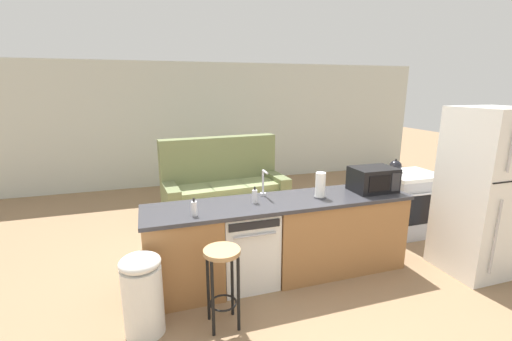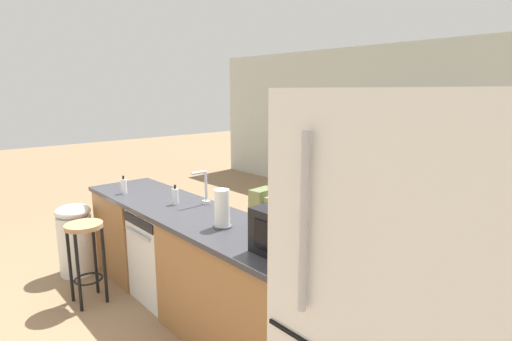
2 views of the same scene
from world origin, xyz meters
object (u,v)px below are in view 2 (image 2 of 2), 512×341
object	(u,v)px
paper_towel_roll	(222,209)
bar_stool	(85,246)
microwave	(298,233)
soap_bottle	(175,196)
kettle	(501,256)
dish_soap_bottle	(124,186)
trash_bin	(75,239)
couch	(338,214)
dishwasher	(171,253)

from	to	relation	value
paper_towel_roll	bar_stool	bearing A→B (deg)	-154.83
microwave	soap_bottle	xyz separation A→B (m)	(-1.45, 0.01, -0.07)
microwave	kettle	size ratio (longest dim) A/B	2.44
dish_soap_bottle	bar_stool	size ratio (longest dim) A/B	0.24
soap_bottle	trash_bin	world-z (taller)	soap_bottle
paper_towel_roll	microwave	bearing A→B (deg)	2.69
microwave	trash_bin	size ratio (longest dim) A/B	0.68
dish_soap_bottle	couch	size ratio (longest dim) A/B	0.09
kettle	trash_bin	bearing A→B (deg)	-161.36
dishwasher	dish_soap_bottle	xyz separation A→B (m)	(-0.56, -0.17, 0.55)
paper_towel_roll	trash_bin	size ratio (longest dim) A/B	0.38
soap_bottle	kettle	xyz separation A→B (m)	(2.34, 0.67, 0.01)
microwave	bar_stool	world-z (taller)	microwave
microwave	soap_bottle	distance (m)	1.45
bar_stool	trash_bin	world-z (taller)	same
trash_bin	soap_bottle	bearing A→B (deg)	23.83
dish_soap_bottle	bar_stool	xyz separation A→B (m)	(0.16, -0.45, -0.44)
dish_soap_bottle	couch	distance (m)	2.54
couch	dish_soap_bottle	bearing A→B (deg)	-108.77
soap_bottle	trash_bin	bearing A→B (deg)	-156.17
dish_soap_bottle	trash_bin	bearing A→B (deg)	-146.51
soap_bottle	trash_bin	distance (m)	1.41
dish_soap_bottle	kettle	xyz separation A→B (m)	(2.99, 0.84, 0.01)
paper_towel_roll	dish_soap_bottle	distance (m)	1.41
dishwasher	dish_soap_bottle	size ratio (longest dim) A/B	4.77
microwave	dish_soap_bottle	world-z (taller)	microwave
dishwasher	soap_bottle	world-z (taller)	soap_bottle
trash_bin	couch	size ratio (longest dim) A/B	0.36
dishwasher	trash_bin	world-z (taller)	dishwasher
dishwasher	bar_stool	world-z (taller)	dishwasher
dish_soap_bottle	kettle	bearing A→B (deg)	15.75
dishwasher	dish_soap_bottle	distance (m)	0.80
dishwasher	dish_soap_bottle	world-z (taller)	dish_soap_bottle
dish_soap_bottle	paper_towel_roll	bearing A→B (deg)	5.35
dishwasher	soap_bottle	distance (m)	0.56
dishwasher	paper_towel_roll	size ratio (longest dim) A/B	2.98
bar_stool	trash_bin	xyz separation A→B (m)	(-0.67, 0.11, -0.16)
dish_soap_bottle	trash_bin	xyz separation A→B (m)	(-0.51, -0.34, -0.59)
bar_stool	couch	xyz separation A→B (m)	(0.63, 2.80, -0.14)
soap_bottle	trash_bin	xyz separation A→B (m)	(-1.17, -0.52, -0.59)
paper_towel_roll	soap_bottle	distance (m)	0.75
paper_towel_roll	trash_bin	distance (m)	2.08
paper_towel_roll	bar_stool	world-z (taller)	paper_towel_roll
microwave	dish_soap_bottle	size ratio (longest dim) A/B	2.84
soap_bottle	dish_soap_bottle	distance (m)	0.68
soap_bottle	couch	distance (m)	2.25
dishwasher	couch	world-z (taller)	couch
microwave	kettle	world-z (taller)	microwave
soap_bottle	couch	world-z (taller)	couch
microwave	dish_soap_bottle	bearing A→B (deg)	-175.54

